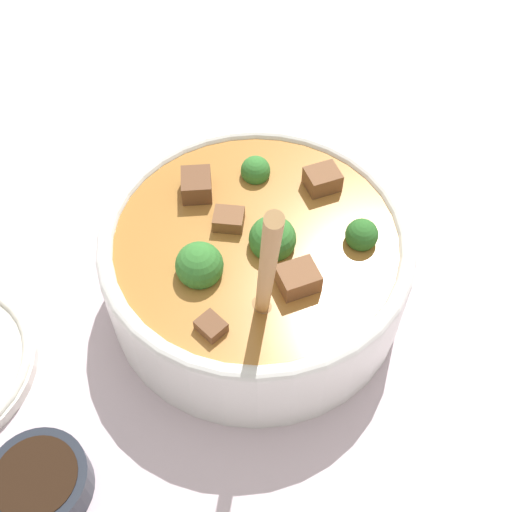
{
  "coord_description": "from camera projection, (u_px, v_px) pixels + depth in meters",
  "views": [
    {
      "loc": [
        0.31,
        -0.21,
        0.56
      ],
      "look_at": [
        0.0,
        0.0,
        0.06
      ],
      "focal_mm": 45.0,
      "sensor_mm": 36.0,
      "label": 1
    }
  ],
  "objects": [
    {
      "name": "ground_plane",
      "position": [
        256.0,
        292.0,
        0.67
      ],
      "size": [
        4.0,
        4.0,
        0.0
      ],
      "primitive_type": "plane",
      "color": "silver"
    },
    {
      "name": "condiment_bowl",
      "position": [
        40.0,
        482.0,
        0.53
      ],
      "size": [
        0.08,
        0.08,
        0.03
      ],
      "color": "#232833",
      "rests_on": "ground_plane"
    },
    {
      "name": "stew_bowl",
      "position": [
        256.0,
        260.0,
        0.62
      ],
      "size": [
        0.3,
        0.3,
        0.3
      ],
      "color": "white",
      "rests_on": "ground_plane"
    }
  ]
}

